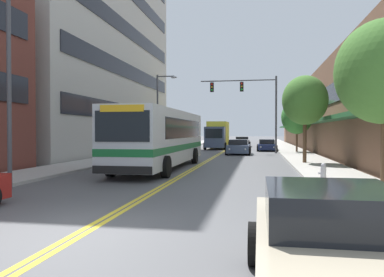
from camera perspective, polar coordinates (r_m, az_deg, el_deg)
ground_plane at (r=44.42m, az=5.50°, el=-1.61°), size 240.00×240.00×0.00m
sidewalk_left at (r=45.51m, az=-3.30°, el=-1.46°), size 2.97×106.00×0.13m
sidewalk_right at (r=44.41m, az=14.52°, el=-1.56°), size 2.97×106.00×0.13m
centre_line at (r=44.42m, az=5.50°, el=-1.61°), size 0.34×106.00×0.01m
office_tower_left at (r=41.01m, az=-17.66°, el=17.44°), size 12.08×28.59×27.33m
storefront_row_right at (r=45.20m, az=21.79°, el=3.24°), size 9.10×68.00×7.69m
city_bus at (r=21.28m, az=-4.56°, el=0.36°), size 2.91×12.54×3.21m
car_silver_parked_left_near at (r=33.46m, az=-3.61°, el=-1.40°), size 2.08×4.81×1.37m
car_dark_grey_parked_left_far at (r=40.93m, az=-1.14°, el=-0.96°), size 2.15×4.15×1.33m
car_champagne_parked_right_foreground at (r=4.87m, az=20.73°, el=-15.91°), size 2.05×4.28×1.41m
car_navy_parked_right_mid at (r=40.95m, az=11.33°, el=-1.05°), size 2.12×4.38×1.24m
car_charcoal_moving_lead at (r=51.77m, az=7.66°, el=-0.53°), size 2.19×4.27×1.35m
car_slate_blue_moving_second at (r=34.31m, az=7.11°, el=-1.36°), size 2.20×4.19×1.35m
box_truck at (r=45.19m, az=3.90°, el=0.54°), size 2.58×6.99×3.26m
traffic_signal_mast at (r=36.58m, az=8.96°, el=6.06°), size 7.32×0.38×7.36m
street_lamp_left_near at (r=14.95m, az=-24.88°, el=9.60°), size 2.57×0.28×7.12m
street_lamp_left_far at (r=33.41m, az=-4.85°, el=4.77°), size 1.87×0.28×7.11m
street_tree_right_near at (r=13.36m, az=27.22°, el=9.03°), size 3.00×3.00×5.48m
street_tree_right_mid at (r=24.58m, az=16.83°, el=5.57°), size 2.82×2.82×5.46m
street_tree_right_far at (r=37.64m, az=15.69°, el=3.15°), size 2.98×2.98×4.98m
fire_hydrant at (r=14.86m, az=19.37°, el=-5.02°), size 0.28×0.20×0.77m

